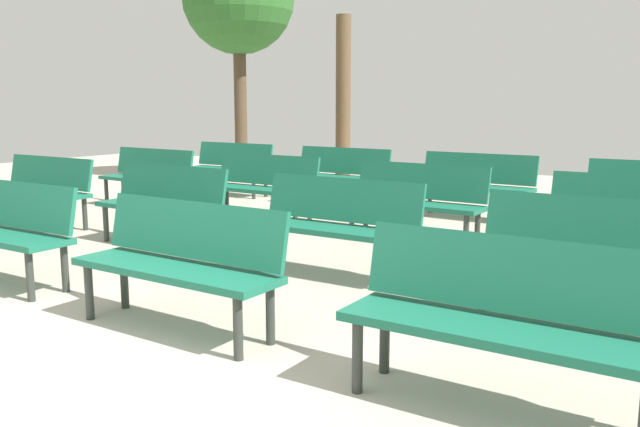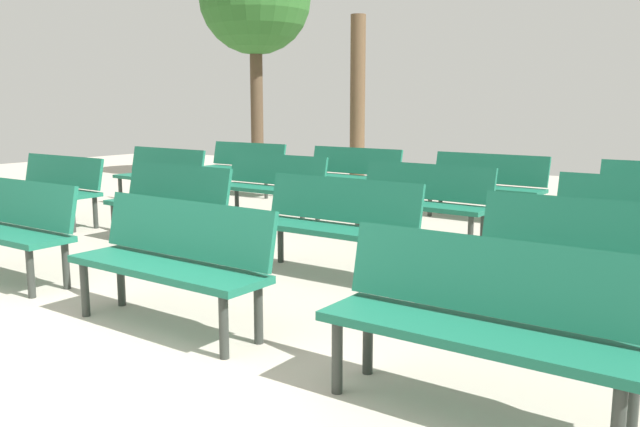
# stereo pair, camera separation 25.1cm
# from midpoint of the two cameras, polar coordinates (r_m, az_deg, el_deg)

# --- Properties ---
(bench_r0_c1) EXTENTS (1.60, 0.49, 0.87)m
(bench_r0_c1) POSITION_cam_midpoint_polar(r_m,az_deg,el_deg) (6.37, -26.77, -0.93)
(bench_r0_c1) COLOR #19664C
(bench_r0_c1) RESTS_ON ground_plane
(bench_r0_c2) EXTENTS (1.61, 0.52, 0.87)m
(bench_r0_c2) POSITION_cam_midpoint_polar(r_m,az_deg,el_deg) (4.65, -13.43, -3.71)
(bench_r0_c2) COLOR #19664C
(bench_r0_c2) RESTS_ON ground_plane
(bench_r0_c3) EXTENTS (1.61, 0.50, 0.87)m
(bench_r0_c3) POSITION_cam_midpoint_polar(r_m,az_deg,el_deg) (3.44, 13.48, -8.39)
(bench_r0_c3) COLOR #19664C
(bench_r0_c3) RESTS_ON ground_plane
(bench_r1_c0) EXTENTS (1.61, 0.51, 0.87)m
(bench_r1_c0) POSITION_cam_midpoint_polar(r_m,az_deg,el_deg) (9.14, -23.60, 2.16)
(bench_r1_c0) COLOR #19664C
(bench_r1_c0) RESTS_ON ground_plane
(bench_r1_c1) EXTENTS (1.62, 0.55, 0.87)m
(bench_r1_c1) POSITION_cam_midpoint_polar(r_m,az_deg,el_deg) (7.43, -14.32, 1.14)
(bench_r1_c1) COLOR #19664C
(bench_r1_c1) RESTS_ON ground_plane
(bench_r1_c2) EXTENTS (1.61, 0.50, 0.87)m
(bench_r1_c2) POSITION_cam_midpoint_polar(r_m,az_deg,el_deg) (5.95, 0.17, -0.58)
(bench_r1_c2) COLOR #19664C
(bench_r1_c2) RESTS_ON ground_plane
(bench_r1_c3) EXTENTS (1.61, 0.50, 0.87)m
(bench_r1_c3) POSITION_cam_midpoint_polar(r_m,az_deg,el_deg) (5.05, 21.05, -3.03)
(bench_r1_c3) COLOR #19664C
(bench_r1_c3) RESTS_ON ground_plane
(bench_r2_c0) EXTENTS (1.62, 0.57, 0.87)m
(bench_r2_c0) POSITION_cam_midpoint_polar(r_m,az_deg,el_deg) (10.23, -15.31, 3.32)
(bench_r2_c0) COLOR #19664C
(bench_r2_c0) RESTS_ON ground_plane
(bench_r2_c1) EXTENTS (1.61, 0.52, 0.87)m
(bench_r2_c1) POSITION_cam_midpoint_polar(r_m,az_deg,el_deg) (8.74, -5.83, 2.60)
(bench_r2_c1) COLOR #19664C
(bench_r2_c1) RESTS_ON ground_plane
(bench_r2_c2) EXTENTS (1.62, 0.55, 0.87)m
(bench_r2_c2) POSITION_cam_midpoint_polar(r_m,az_deg,el_deg) (7.47, 7.36, 1.40)
(bench_r2_c2) COLOR #19664C
(bench_r2_c2) RESTS_ON ground_plane
(bench_r2_c3) EXTENTS (1.61, 0.53, 0.87)m
(bench_r2_c3) POSITION_cam_midpoint_polar(r_m,az_deg,el_deg) (6.78, 24.63, -0.20)
(bench_r2_c3) COLOR #19664C
(bench_r2_c3) RESTS_ON ground_plane
(bench_r3_c0) EXTENTS (1.61, 0.52, 0.87)m
(bench_r3_c0) POSITION_cam_midpoint_polar(r_m,az_deg,el_deg) (11.45, -8.39, 4.17)
(bench_r3_c0) COLOR #19664C
(bench_r3_c0) RESTS_ON ground_plane
(bench_r3_c1) EXTENTS (1.62, 0.54, 0.87)m
(bench_r3_c1) POSITION_cam_midpoint_polar(r_m,az_deg,el_deg) (10.11, 1.01, 3.58)
(bench_r3_c1) COLOR #19664C
(bench_r3_c1) RESTS_ON ground_plane
(bench_r3_c2) EXTENTS (1.62, 0.56, 0.87)m
(bench_r3_c2) POSITION_cam_midpoint_polar(r_m,az_deg,el_deg) (9.15, 12.49, 2.74)
(bench_r3_c2) COLOR #19664C
(bench_r3_c2) RESTS_ON ground_plane
(tree_1) EXTENTS (0.27, 0.27, 3.11)m
(tree_1) POSITION_cam_midpoint_polar(r_m,az_deg,el_deg) (12.14, 1.42, 9.53)
(tree_1) COLOR brown
(tree_1) RESTS_ON ground_plane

